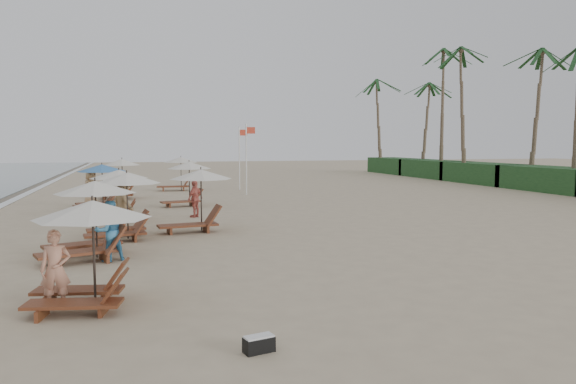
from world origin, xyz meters
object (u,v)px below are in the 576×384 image
object	(u,v)px
beachgoer_far_b	(91,189)
duffel_bag	(259,344)
lounger_station_1	(85,223)
beachgoer_far_a	(195,199)
lounger_station_4	(98,185)
inland_station_0	(195,195)
lounger_station_0	(84,249)
lounger_station_3	(114,193)
lounger_station_5	(118,181)
beachgoer_near	(55,270)
lounger_station_2	(120,206)
flag_pole_near	(247,156)
beachgoer_mid_b	(124,203)
inland_station_1	(186,179)
inland_station_2	(177,172)
beachgoer_mid_a	(109,231)

from	to	relation	value
beachgoer_far_b	duffel_bag	size ratio (longest dim) A/B	3.68
lounger_station_1	beachgoer_far_a	bearing A→B (deg)	63.54
lounger_station_4	inland_station_0	distance (m)	8.94
inland_station_0	lounger_station_0	bearing A→B (deg)	-109.23
beachgoer_far_b	duffel_bag	distance (m)	21.07
lounger_station_1	duffel_bag	size ratio (longest dim) A/B	5.39
lounger_station_0	lounger_station_3	bearing A→B (deg)	89.23
lounger_station_1	lounger_station_5	distance (m)	16.74
lounger_station_1	lounger_station_4	distance (m)	11.92
beachgoer_near	duffel_bag	xyz separation A→B (m)	(3.25, -3.16, -0.64)
inland_station_0	lounger_station_3	bearing A→B (deg)	128.53
lounger_station_2	duffel_bag	world-z (taller)	lounger_station_2
inland_station_0	lounger_station_1	bearing A→B (deg)	-131.77
lounger_station_0	flag_pole_near	world-z (taller)	flag_pole_near
beachgoer_mid_b	inland_station_1	bearing A→B (deg)	-51.80
lounger_station_3	lounger_station_1	bearing A→B (deg)	-94.12
lounger_station_1	flag_pole_near	size ratio (longest dim) A/B	0.63
lounger_station_3	beachgoer_far_a	world-z (taller)	lounger_station_3
lounger_station_5	duffel_bag	world-z (taller)	lounger_station_5
lounger_station_0	beachgoer_near	distance (m)	0.65
lounger_station_2	beachgoer_far_a	size ratio (longest dim) A/B	1.61
beachgoer_mid_b	inland_station_0	bearing A→B (deg)	-151.68
inland_station_0	inland_station_1	size ratio (longest dim) A/B	1.04
lounger_station_0	lounger_station_2	xyz separation A→B (m)	(0.49, 7.78, -0.04)
inland_station_0	lounger_station_4	bearing A→B (deg)	114.84
inland_station_1	beachgoer_far_a	size ratio (longest dim) A/B	1.70
inland_station_2	duffel_bag	world-z (taller)	inland_station_2
beachgoer_far_a	lounger_station_1	bearing A→B (deg)	16.45
inland_station_0	duffel_bag	xyz separation A→B (m)	(-0.30, -11.78, -1.18)
lounger_station_1	beachgoer_mid_b	bearing A→B (deg)	80.24
inland_station_2	flag_pole_near	xyz separation A→B (m)	(3.89, -4.38, 1.14)
lounger_station_2	beachgoer_far_a	bearing A→B (deg)	58.06
duffel_bag	inland_station_1	bearing A→B (deg)	87.97
lounger_station_4	beachgoer_mid_a	xyz separation A→B (m)	(1.01, -12.48, -0.34)
duffel_bag	inland_station_0	bearing A→B (deg)	88.55
beachgoer_near	beachgoer_mid_b	world-z (taller)	beachgoer_mid_b
beachgoer_near	duffel_bag	world-z (taller)	beachgoer_near
lounger_station_0	lounger_station_5	world-z (taller)	lounger_station_5
lounger_station_4	beachgoer_far_b	size ratio (longest dim) A/B	1.39
inland_station_0	beachgoer_far_a	size ratio (longest dim) A/B	1.77
lounger_station_5	beachgoer_far_a	bearing A→B (deg)	-69.45
lounger_station_4	beachgoer_near	bearing A→B (deg)	-89.28
beachgoer_mid_b	beachgoer_far_a	bearing A→B (deg)	-80.45
beachgoer_mid_a	beachgoer_mid_b	distance (m)	5.99
lounger_station_4	duffel_bag	bearing A→B (deg)	-80.14
lounger_station_1	flag_pole_near	xyz separation A→B (m)	(7.98, 17.12, 1.43)
lounger_station_2	beachgoer_far_b	world-z (taller)	lounger_station_2
lounger_station_2	lounger_station_5	distance (m)	13.82
beachgoer_mid_a	beachgoer_far_a	xyz separation A→B (m)	(3.17, 8.23, -0.02)
beachgoer_far_a	flag_pole_near	bearing A→B (deg)	-160.84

